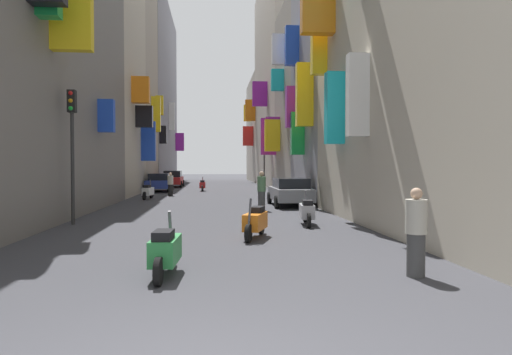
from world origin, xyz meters
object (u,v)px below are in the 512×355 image
Objects in this scene: pedestrian_near_right at (416,233)px; parked_car_blue at (159,182)px; scooter_silver at (307,211)px; scooter_orange at (255,221)px; pedestrian_near_left at (262,191)px; pedestrian_crossing at (170,184)px; traffic_light_far_corner at (264,156)px; parked_car_red at (173,179)px; scooter_green at (165,250)px; scooter_red at (202,185)px; traffic_light_near_corner at (72,134)px; parked_car_grey at (290,191)px; scooter_white at (148,191)px.

parked_car_blue is at bearing 106.05° from pedestrian_near_right.
scooter_silver and scooter_orange have the same top height.
pedestrian_near_left is at bearing -67.29° from parked_car_blue.
parked_car_blue is 5.15m from pedestrian_crossing.
scooter_silver is at bearing -93.21° from traffic_light_far_corner.
scooter_green is (2.86, -33.57, -0.32)m from parked_car_red.
pedestrian_crossing is (0.94, -12.25, -0.03)m from parked_car_red.
scooter_green is 1.02× the size of scooter_red.
scooter_orange is 7.49m from pedestrian_near_left.
traffic_light_far_corner reaches higher than scooter_orange.
traffic_light_near_corner is at bearing 117.73° from scooter_green.
pedestrian_near_right is (4.47, -0.49, 0.33)m from scooter_green.
parked_car_grey is 16.57m from traffic_light_far_corner.
scooter_orange is 1.08× the size of pedestrian_near_left.
scooter_white is at bearing 99.15° from scooter_green.
scooter_red is (-1.97, 22.66, -0.00)m from scooter_orange.
scooter_silver is at bearing 51.50° from scooter_orange.
scooter_red is at bearing -67.27° from parked_car_red.
parked_car_grey is 14.16m from scooter_green.
scooter_green is at bearing -117.00° from scooter_orange.
scooter_red is (3.03, 8.14, 0.00)m from scooter_white.
parked_car_blue is 15.15m from parked_car_grey.
scooter_green is (-3.99, -6.44, -0.00)m from scooter_silver.
scooter_green is 1.17× the size of pedestrian_near_right.
parked_car_grey is 10.70m from traffic_light_near_corner.
pedestrian_near_right is 11.63m from traffic_light_near_corner.
traffic_light_far_corner is (5.30, 29.80, 2.40)m from scooter_green.
pedestrian_near_right reaches higher than scooter_silver.
scooter_red is at bearing 69.56° from pedestrian_crossing.
scooter_silver is (-0.67, -6.94, -0.27)m from parked_car_grey.
parked_car_grey is 0.95× the size of traffic_light_far_corner.
pedestrian_crossing is at bearing 106.34° from pedestrian_near_right.
pedestrian_near_right is 0.38× the size of traffic_light_far_corner.
pedestrian_crossing is 0.37× the size of traffic_light_far_corner.
pedestrian_crossing is at bearing 95.16° from scooter_green.
parked_car_blue is 2.29× the size of scooter_white.
scooter_red is (-4.61, 13.25, -0.27)m from parked_car_grey.
traffic_light_far_corner is at bearing 87.76° from parked_car_grey.
parked_car_red is at bearing 104.18° from scooter_silver.
scooter_green is 1.21× the size of pedestrian_crossing.
pedestrian_crossing is at bearing 111.68° from scooter_silver.
pedestrian_crossing reaches higher than scooter_silver.
pedestrian_near_right is at bearing -43.19° from traffic_light_near_corner.
scooter_white is (0.26, -7.82, -0.27)m from parked_car_blue.
scooter_red is 0.43× the size of traffic_light_far_corner.
parked_car_grey is at bearing -69.57° from parked_car_red.
scooter_silver is 16.02m from pedestrian_crossing.
parked_car_red reaches higher than scooter_orange.
scooter_orange is 26.16m from traffic_light_far_corner.
parked_car_grey is at bearing -92.24° from traffic_light_far_corner.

